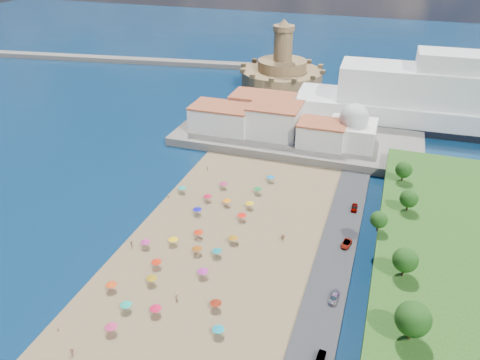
% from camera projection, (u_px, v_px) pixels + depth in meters
% --- Properties ---
extents(ground, '(700.00, 700.00, 0.00)m').
position_uv_depth(ground, '(193.00, 251.00, 116.65)').
color(ground, '#071938').
rests_on(ground, ground).
extents(terrace, '(90.00, 36.00, 3.00)m').
position_uv_depth(terrace, '(296.00, 139.00, 173.71)').
color(terrace, '#59544C').
rests_on(terrace, ground).
extents(jetty, '(18.00, 70.00, 2.40)m').
position_uv_depth(jetty, '(265.00, 103.00, 209.03)').
color(jetty, '#59544C').
rests_on(jetty, ground).
extents(breakwater, '(199.03, 34.77, 2.60)m').
position_uv_depth(breakwater, '(125.00, 60.00, 273.63)').
color(breakwater, '#59544C').
rests_on(breakwater, ground).
extents(waterfront_buildings, '(57.00, 29.00, 11.00)m').
position_uv_depth(waterfront_buildings, '(263.00, 118.00, 174.80)').
color(waterfront_buildings, silver).
rests_on(waterfront_buildings, terrace).
extents(domed_building, '(16.00, 16.00, 15.00)m').
position_uv_depth(domed_building, '(353.00, 129.00, 162.87)').
color(domed_building, silver).
rests_on(domed_building, terrace).
extents(fortress, '(40.00, 40.00, 32.40)m').
position_uv_depth(fortress, '(282.00, 73.00, 231.28)').
color(fortress, '#95794A').
rests_on(fortress, ground).
extents(beach_parasols, '(32.85, 108.06, 2.20)m').
position_uv_depth(beach_parasols, '(164.00, 286.00, 102.45)').
color(beach_parasols, gray).
rests_on(beach_parasols, beach).
extents(beachgoers, '(38.30, 97.25, 1.90)m').
position_uv_depth(beachgoers, '(169.00, 270.00, 108.78)').
color(beachgoers, tan).
rests_on(beachgoers, beach).
extents(parked_cars, '(2.71, 58.99, 1.40)m').
position_uv_depth(parked_cars, '(342.00, 263.00, 110.72)').
color(parked_cars, gray).
rests_on(parked_cars, promenade).
extents(hillside_trees, '(13.21, 107.28, 8.20)m').
position_uv_depth(hillside_trees, '(402.00, 289.00, 90.14)').
color(hillside_trees, '#382314').
rests_on(hillside_trees, hillside).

